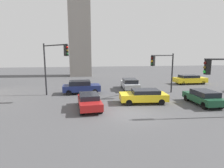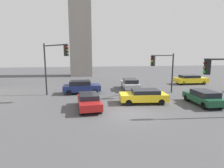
% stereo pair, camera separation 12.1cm
% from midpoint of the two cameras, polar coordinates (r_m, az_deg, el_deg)
% --- Properties ---
extents(ground_plane, '(107.56, 107.56, 0.00)m').
position_cam_midpoint_polar(ground_plane, '(14.14, 5.70, -9.19)').
color(ground_plane, '#4C4C4F').
extents(traffic_light_0, '(3.71, 2.59, 4.59)m').
position_cam_midpoint_polar(traffic_light_0, '(20.39, 16.03, 5.81)').
color(traffic_light_0, black).
rests_on(traffic_light_0, ground_plane).
extents(traffic_light_1, '(2.88, 3.63, 5.64)m').
position_cam_midpoint_polar(traffic_light_1, '(19.20, -17.60, 7.68)').
color(traffic_light_1, black).
rests_on(traffic_light_1, ground_plane).
extents(traffic_light_2, '(2.86, 0.48, 4.54)m').
position_cam_midpoint_polar(traffic_light_2, '(14.68, 31.90, 2.67)').
color(traffic_light_2, black).
rests_on(traffic_light_2, ground_plane).
extents(car_1, '(4.74, 2.03, 1.38)m').
position_cam_midpoint_polar(car_1, '(29.92, 23.68, 1.38)').
color(car_1, yellow).
rests_on(car_1, ground_plane).
extents(car_2, '(4.28, 2.05, 1.50)m').
position_cam_midpoint_polar(car_2, '(21.12, -9.52, -0.86)').
color(car_2, navy).
rests_on(car_2, ground_plane).
extents(car_3, '(2.28, 4.68, 1.39)m').
position_cam_midpoint_polar(car_3, '(23.26, 5.89, 0.04)').
color(car_3, '#ADB2B7').
rests_on(car_3, ground_plane).
extents(car_4, '(1.96, 4.05, 1.25)m').
position_cam_midpoint_polar(car_4, '(15.11, -7.10, -5.33)').
color(car_4, maroon).
rests_on(car_4, ground_plane).
extents(car_5, '(1.93, 4.09, 1.32)m').
position_cam_midpoint_polar(car_5, '(18.14, 27.16, -3.73)').
color(car_5, '#19472D').
rests_on(car_5, ground_plane).
extents(car_6, '(4.47, 2.33, 1.28)m').
position_cam_midpoint_polar(car_6, '(16.98, 10.15, -3.70)').
color(car_6, yellow).
rests_on(car_6, ground_plane).
extents(skyline_tower, '(4.33, 4.33, 24.67)m').
position_cam_midpoint_polar(skyline_tower, '(39.60, -10.00, 20.67)').
color(skyline_tower, gray).
rests_on(skyline_tower, ground_plane).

